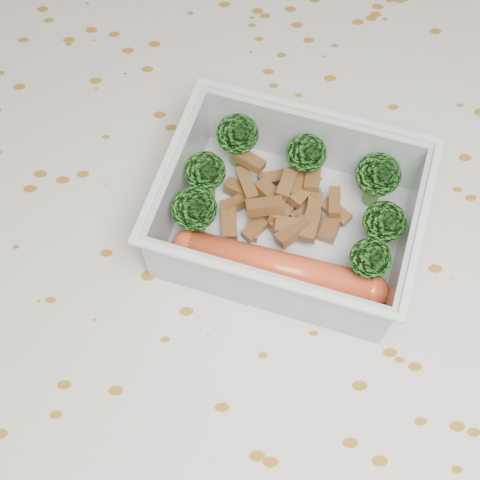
{
  "coord_description": "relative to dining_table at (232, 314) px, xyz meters",
  "views": [
    {
      "loc": [
        0.0,
        -0.18,
        1.17
      ],
      "look_at": [
        0.01,
        0.01,
        0.78
      ],
      "focal_mm": 50.0,
      "sensor_mm": 36.0,
      "label": 1
    }
  ],
  "objects": [
    {
      "name": "tablecloth",
      "position": [
        0.0,
        0.0,
        0.05
      ],
      "size": [
        1.46,
        0.96,
        0.19
      ],
      "color": "beige",
      "rests_on": "dining_table"
    },
    {
      "name": "sausage",
      "position": [
        0.03,
        -0.01,
        0.11
      ],
      "size": [
        0.14,
        0.06,
        0.02
      ],
      "color": "#D04724",
      "rests_on": "lunch_container"
    },
    {
      "name": "ground_plane",
      "position": [
        0.0,
        0.0,
        -0.67
      ],
      "size": [
        4.0,
        4.0,
        0.0
      ],
      "primitive_type": "plane",
      "color": "olive",
      "rests_on": "ground"
    },
    {
      "name": "lunch_container",
      "position": [
        0.04,
        0.03,
        0.11
      ],
      "size": [
        0.2,
        0.18,
        0.06
      ],
      "color": "silver",
      "rests_on": "tablecloth"
    },
    {
      "name": "broccoli_florets",
      "position": [
        0.04,
        0.04,
        0.12
      ],
      "size": [
        0.15,
        0.12,
        0.05
      ],
      "color": "#608C3F",
      "rests_on": "lunch_container"
    },
    {
      "name": "meat_pile",
      "position": [
        0.04,
        0.04,
        0.1
      ],
      "size": [
        0.09,
        0.07,
        0.03
      ],
      "color": "brown",
      "rests_on": "lunch_container"
    },
    {
      "name": "dining_table",
      "position": [
        0.0,
        0.0,
        0.0
      ],
      "size": [
        1.4,
        0.9,
        0.75
      ],
      "color": "brown",
      "rests_on": "ground"
    }
  ]
}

